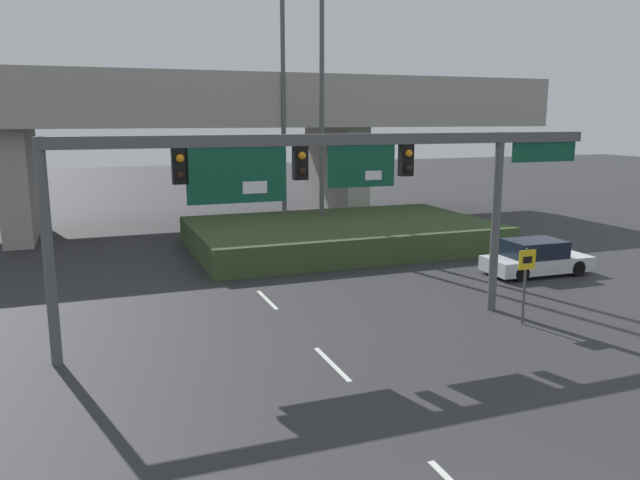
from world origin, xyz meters
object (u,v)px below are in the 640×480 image
Objects in this scene: signal_gantry at (330,172)px; speed_limit_sign at (526,275)px; highway_light_pole_far at (322,64)px; parked_sedan_near_right at (536,258)px; highway_light_pole_near at (283,56)px.

speed_limit_sign is at bearing -15.01° from signal_gantry.
highway_light_pole_far is at bearing 70.30° from signal_gantry.
signal_gantry is 11.70m from parked_sedan_near_right.
parked_sedan_near_right is at bearing -61.39° from highway_light_pole_far.
speed_limit_sign is at bearing -130.47° from parked_sedan_near_right.
speed_limit_sign is 0.13× the size of highway_light_pole_near.
speed_limit_sign is 6.86m from parked_sedan_near_right.
highway_light_pole_far is (4.87, 13.59, 4.18)m from signal_gantry.
highway_light_pole_far is (-0.95, 15.15, 7.38)m from speed_limit_sign.
speed_limit_sign is 18.55m from highway_light_pole_near.
highway_light_pole_far reaches higher than speed_limit_sign.
highway_light_pole_far is 3.92× the size of parked_sedan_near_right.
speed_limit_sign reaches higher than parked_sedan_near_right.
highway_light_pole_near is 2.21m from highway_light_pole_far.
highway_light_pole_far is at bearing -43.23° from highway_light_pole_near.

